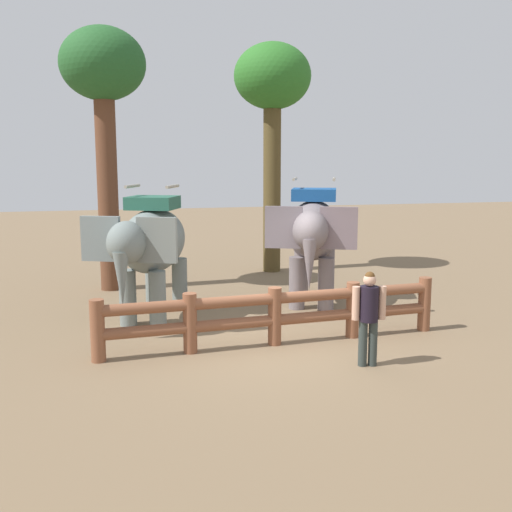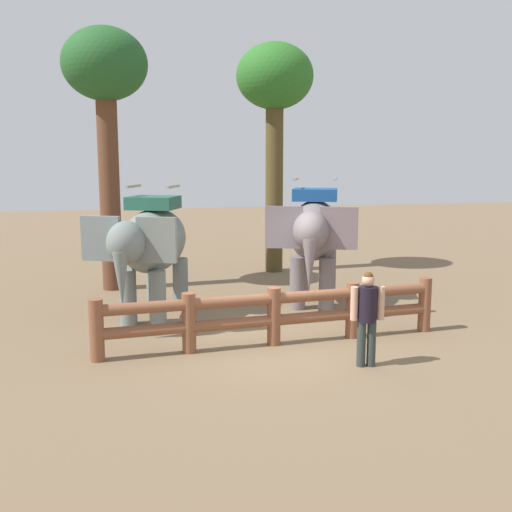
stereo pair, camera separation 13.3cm
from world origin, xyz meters
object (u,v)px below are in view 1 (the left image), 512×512
Objects in this scene: elephant_center at (313,234)px; tourist_woman_in_black at (369,312)px; log_fence at (275,312)px; elephant_near_left at (150,245)px; tree_far_left at (103,83)px; tree_back_center at (272,90)px.

tourist_woman_in_black is at bearing -97.32° from elephant_center.
log_fence is 3.45m from elephant_center.
elephant_near_left is 4.96m from tourist_woman_in_black.
log_fence is 1.87m from tourist_woman_in_black.
tourist_woman_in_black is 9.03m from tree_far_left.
elephant_center is 4.36m from tourist_woman_in_black.
elephant_center reaches higher than tourist_woman_in_black.
elephant_center is 5.47m from tree_back_center.
tree_far_left is 0.99× the size of tree_back_center.
elephant_center is 0.53× the size of tree_far_left.
elephant_center is at bearing -30.61° from tree_far_left.
tree_back_center is (0.71, 8.37, 4.32)m from tourist_woman_in_black.
tree_far_left is at bearing 119.71° from tourist_woman_in_black.
elephant_near_left is at bearing -75.82° from tree_far_left.
tree_far_left is at bearing 117.05° from log_fence.
tree_back_center is at bearing 74.93° from log_fence.
tree_far_left is at bearing 149.39° from elephant_center.
tree_back_center reaches higher than elephant_near_left.
elephant_center is at bearing 58.89° from log_fence.
tourist_woman_in_black is 0.24× the size of tree_back_center.
log_fence is 4.12× the size of tourist_woman_in_black.
tree_far_left reaches higher than tourist_woman_in_black.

